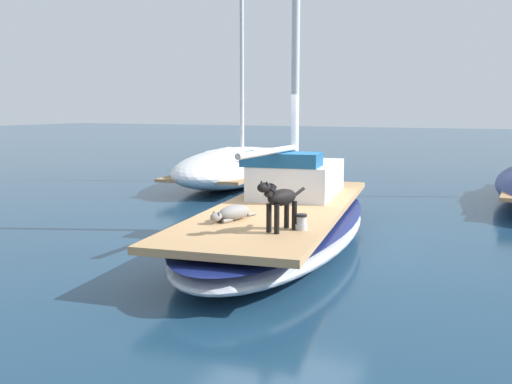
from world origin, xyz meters
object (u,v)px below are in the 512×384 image
sailboat_main (282,224)px  moored_boat_port_side (235,166)px  dog_black (280,200)px  dog_grey (232,213)px  deck_winch (301,222)px

sailboat_main → moored_boat_port_side: moored_boat_port_side is taller
sailboat_main → dog_black: bearing=-67.7°
dog_grey → sailboat_main: bearing=85.4°
dog_grey → moored_boat_port_side: moored_boat_port_side is taller
dog_black → deck_winch: bearing=44.7°
dog_grey → deck_winch: (1.12, -0.16, -0.01)m
sailboat_main → deck_winch: 2.00m
moored_boat_port_side → dog_grey: bearing=-62.2°
deck_winch → moored_boat_port_side: 9.46m
deck_winch → sailboat_main: bearing=120.7°
dog_black → moored_boat_port_side: size_ratio=0.13×
dog_grey → moored_boat_port_side: size_ratio=0.13×
sailboat_main → deck_winch: deck_winch is taller
sailboat_main → dog_grey: dog_grey is taller
dog_grey → deck_winch: 1.13m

